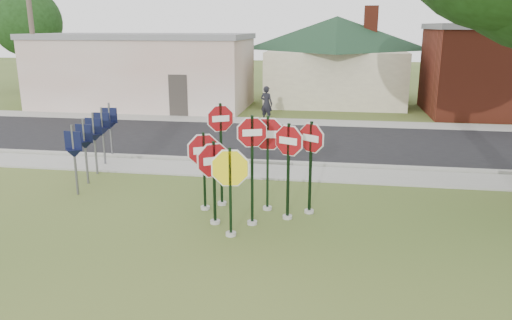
% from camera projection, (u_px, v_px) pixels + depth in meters
% --- Properties ---
extents(ground, '(120.00, 120.00, 0.00)m').
position_uv_depth(ground, '(233.00, 243.00, 10.98)').
color(ground, '#3B541F').
rests_on(ground, ground).
extents(sidewalk_near, '(60.00, 1.60, 0.06)m').
position_uv_depth(sidewalk_near, '(267.00, 172.00, 16.21)').
color(sidewalk_near, gray).
rests_on(sidewalk_near, ground).
extents(road, '(60.00, 7.00, 0.04)m').
position_uv_depth(road, '(282.00, 141.00, 20.51)').
color(road, black).
rests_on(road, ground).
extents(sidewalk_far, '(60.00, 1.60, 0.06)m').
position_uv_depth(sidewalk_far, '(292.00, 122.00, 24.60)').
color(sidewalk_far, gray).
rests_on(sidewalk_far, ground).
extents(curb, '(60.00, 0.20, 0.14)m').
position_uv_depth(curb, '(271.00, 162.00, 17.16)').
color(curb, gray).
rests_on(curb, ground).
extents(stop_sign_center, '(0.93, 0.35, 2.75)m').
position_uv_depth(stop_sign_center, '(252.00, 156.00, 11.56)').
color(stop_sign_center, '#A2A097').
rests_on(stop_sign_center, ground).
extents(stop_sign_yellow, '(1.17, 0.24, 2.19)m').
position_uv_depth(stop_sign_yellow, '(230.00, 181.00, 11.01)').
color(stop_sign_yellow, '#A2A097').
rests_on(stop_sign_yellow, ground).
extents(stop_sign_left, '(0.95, 0.68, 2.16)m').
position_uv_depth(stop_sign_left, '(214.00, 172.00, 11.71)').
color(stop_sign_left, '#A2A097').
rests_on(stop_sign_left, ground).
extents(stop_sign_right, '(0.96, 0.45, 2.50)m').
position_uv_depth(stop_sign_right, '(288.00, 158.00, 11.96)').
color(stop_sign_right, '#A2A097').
rests_on(stop_sign_right, ground).
extents(stop_sign_back_right, '(1.16, 0.24, 2.58)m').
position_uv_depth(stop_sign_back_right, '(268.00, 149.00, 12.54)').
color(stop_sign_back_right, '#A2A097').
rests_on(stop_sign_back_right, ground).
extents(stop_sign_back_left, '(0.86, 0.48, 2.82)m').
position_uv_depth(stop_sign_back_left, '(221.00, 141.00, 12.86)').
color(stop_sign_back_left, '#A2A097').
rests_on(stop_sign_back_left, ground).
extents(stop_sign_far_right, '(0.86, 0.60, 2.47)m').
position_uv_depth(stop_sign_far_right, '(311.00, 155.00, 12.34)').
color(stop_sign_far_right, '#A2A097').
rests_on(stop_sign_far_right, ground).
extents(stop_sign_far_left, '(1.04, 0.54, 2.16)m').
position_uv_depth(stop_sign_far_left, '(204.00, 161.00, 12.65)').
color(stop_sign_far_left, '#A2A097').
rests_on(stop_sign_far_left, ground).
extents(route_sign_row, '(1.43, 4.63, 2.00)m').
position_uv_depth(route_sign_row, '(94.00, 137.00, 15.78)').
color(route_sign_row, '#59595E').
rests_on(route_sign_row, ground).
extents(building_stucco, '(12.20, 6.20, 4.20)m').
position_uv_depth(building_stucco, '(144.00, 70.00, 28.96)').
color(building_stucco, silver).
rests_on(building_stucco, ground).
extents(building_house, '(11.60, 11.60, 6.20)m').
position_uv_depth(building_house, '(337.00, 42.00, 30.70)').
color(building_house, beige).
rests_on(building_house, ground).
extents(utility_pole_near, '(2.20, 0.26, 9.50)m').
position_uv_depth(utility_pole_near, '(31.00, 19.00, 26.33)').
color(utility_pole_near, '#4C3C33').
rests_on(utility_pole_near, ground).
extents(bg_tree_left, '(4.90, 4.90, 7.35)m').
position_uv_depth(bg_tree_left, '(26.00, 22.00, 35.66)').
color(bg_tree_left, '#311E15').
rests_on(bg_tree_left, ground).
extents(pedestrian, '(0.74, 0.62, 1.74)m').
position_uv_depth(pedestrian, '(266.00, 104.00, 24.45)').
color(pedestrian, black).
rests_on(pedestrian, sidewalk_far).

